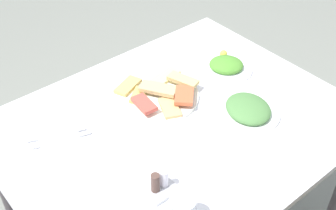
% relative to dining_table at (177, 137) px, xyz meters
% --- Properties ---
extents(dining_table, '(1.19, 0.95, 0.75)m').
position_rel_dining_table_xyz_m(dining_table, '(0.00, 0.00, 0.00)').
color(dining_table, white).
rests_on(dining_table, ground_plane).
extents(pide_platter, '(0.32, 0.32, 0.05)m').
position_rel_dining_table_xyz_m(pide_platter, '(-0.03, -0.15, 0.09)').
color(pide_platter, white).
rests_on(pide_platter, dining_table).
extents(salad_plate_greens, '(0.23, 0.23, 0.05)m').
position_rel_dining_table_xyz_m(salad_plate_greens, '(-0.22, 0.13, 0.09)').
color(salad_plate_greens, white).
rests_on(salad_plate_greens, dining_table).
extents(salad_plate_rice, '(0.21, 0.21, 0.05)m').
position_rel_dining_table_xyz_m(salad_plate_rice, '(-0.36, -0.11, 0.09)').
color(salad_plate_rice, white).
rests_on(salad_plate_rice, dining_table).
extents(paper_napkin, '(0.17, 0.17, 0.00)m').
position_rel_dining_table_xyz_m(paper_napkin, '(0.36, -0.19, 0.08)').
color(paper_napkin, white).
rests_on(paper_napkin, dining_table).
extents(fork, '(0.19, 0.09, 0.00)m').
position_rel_dining_table_xyz_m(fork, '(0.36, -0.21, 0.08)').
color(fork, silver).
rests_on(fork, paper_napkin).
extents(spoon, '(0.19, 0.07, 0.00)m').
position_rel_dining_table_xyz_m(spoon, '(0.36, -0.17, 0.08)').
color(spoon, silver).
rests_on(spoon, paper_napkin).
extents(condiment_caddy, '(0.09, 0.09, 0.08)m').
position_rel_dining_table_xyz_m(condiment_caddy, '(0.23, 0.19, 0.10)').
color(condiment_caddy, '#B2B2B7').
rests_on(condiment_caddy, dining_table).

